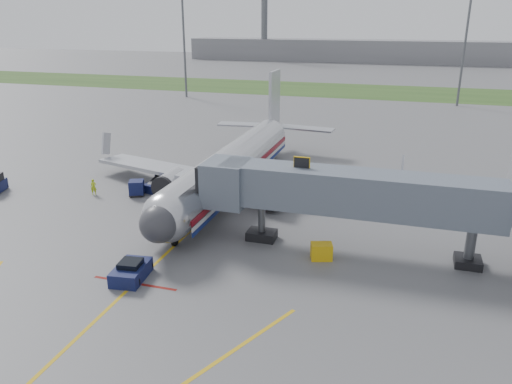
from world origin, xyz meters
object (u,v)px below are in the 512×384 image
(ramp_worker, at_px, (94,187))
(pushback_tug, at_px, (131,271))
(belt_loader, at_px, (158,184))
(airliner, at_px, (233,165))

(ramp_worker, bearing_deg, pushback_tug, -77.17)
(pushback_tug, xyz_separation_m, belt_loader, (-6.85, 16.93, -0.06))
(belt_loader, distance_m, ramp_worker, 6.17)
(pushback_tug, height_order, ramp_worker, ramp_worker)
(pushback_tug, bearing_deg, ramp_worker, 131.52)
(pushback_tug, distance_m, ramp_worker, 18.16)
(airliner, xyz_separation_m, ramp_worker, (-12.56, -5.15, -1.86))
(airliner, height_order, pushback_tug, airliner)
(pushback_tug, distance_m, belt_loader, 18.26)
(belt_loader, xyz_separation_m, ramp_worker, (-5.18, -3.33, 0.30))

